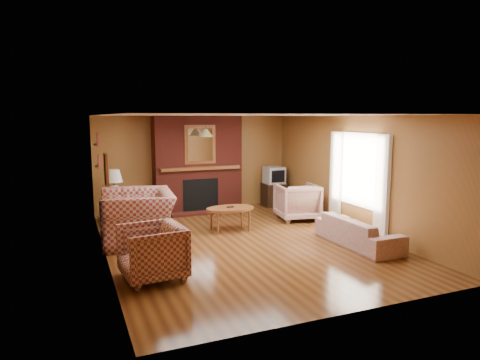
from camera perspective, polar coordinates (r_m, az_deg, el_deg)
name	(u,v)px	position (r m, az deg, el deg)	size (l,w,h in m)	color
floor	(243,242)	(8.24, 0.42, -8.28)	(6.50, 6.50, 0.00)	#46240F
ceiling	(243,115)	(7.90, 0.44, 8.65)	(6.50, 6.50, 0.00)	white
wall_back	(195,163)	(11.03, -6.05, 2.28)	(6.50, 6.50, 0.00)	#9B6330
wall_front	(349,217)	(5.18, 14.37, -4.86)	(6.50, 6.50, 0.00)	#9B6330
wall_left	(103,188)	(7.41, -17.75, -1.06)	(6.50, 6.50, 0.00)	#9B6330
wall_right	(354,173)	(9.22, 14.93, 0.85)	(6.50, 6.50, 0.00)	#9B6330
fireplace	(198,165)	(10.78, -5.66, 2.05)	(2.20, 0.82, 2.40)	#581B13
window_right	(358,178)	(9.05, 15.43, 0.22)	(0.10, 1.85, 2.00)	beige
bookshelf	(98,152)	(9.24, -18.45, 3.63)	(0.09, 0.55, 0.71)	brown
botanical_print	(106,169)	(7.06, -17.41, 1.38)	(0.05, 0.40, 0.50)	brown
pendant_light	(206,133)	(10.07, -4.62, 6.29)	(0.36, 0.36, 0.48)	black
plaid_loveseat	(138,217)	(8.37, -13.50, -4.80)	(1.50, 1.31, 0.97)	maroon
plaid_armchair	(152,252)	(6.47, -11.64, -9.41)	(0.87, 0.89, 0.81)	maroon
floral_sofa	(358,231)	(8.27, 15.48, -6.63)	(1.81, 0.71, 0.53)	#B7A68E
floral_armchair	(297,202)	(10.02, 7.61, -2.87)	(0.90, 0.92, 0.84)	#B7A68E
coffee_table	(230,210)	(8.96, -1.32, -4.02)	(1.03, 0.64, 0.51)	brown
side_table	(115,211)	(10.01, -16.33, -3.97)	(0.42, 0.42, 0.56)	brown
table_lamp	(114,182)	(9.89, -16.49, -0.31)	(0.40, 0.40, 0.65)	white
tv_stand	(274,195)	(11.48, 4.53, -1.96)	(0.56, 0.51, 0.61)	black
crt_tv	(274,175)	(11.40, 4.57, 0.65)	(0.49, 0.49, 0.44)	#ACAFB4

